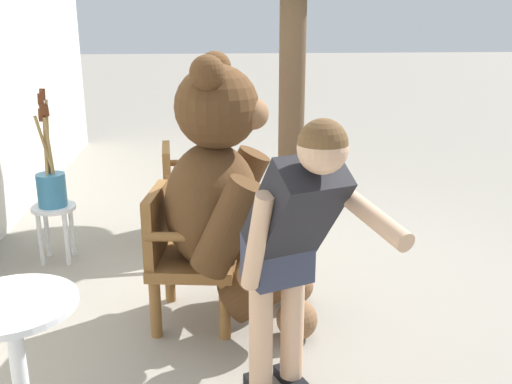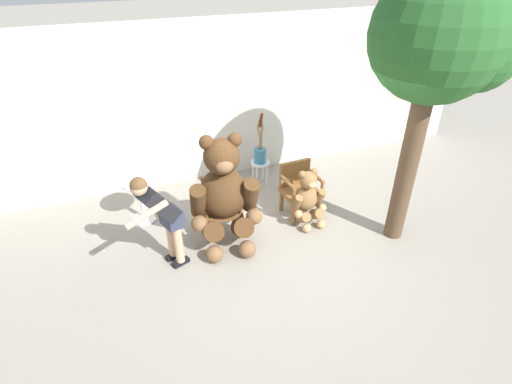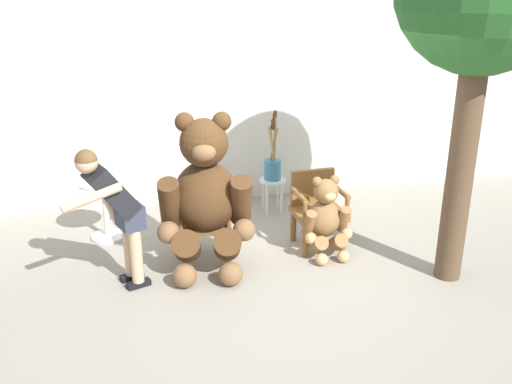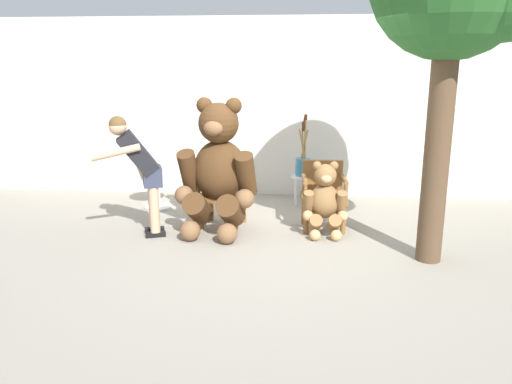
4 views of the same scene
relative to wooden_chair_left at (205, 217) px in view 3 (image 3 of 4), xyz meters
The scene contains 10 objects.
ground_plane 1.04m from the wooden_chair_left, 45.77° to the right, with size 60.00×60.00×0.00m, color gray.
back_wall 2.08m from the wooden_chair_left, 69.59° to the left, with size 10.00×0.16×2.80m, color silver.
wooden_chair_left is the anchor object (origin of this frame).
wooden_chair_right 1.30m from the wooden_chair_left, ahead, with size 0.59×0.55×0.86m.
teddy_bear_large 0.45m from the wooden_chair_left, 94.47° to the right, with size 1.03×1.01×1.68m.
teddy_bear_small 1.34m from the wooden_chair_left, 12.57° to the right, with size 0.55×0.53×0.92m.
person_visitor 1.16m from the wooden_chair_left, 150.32° to the right, with size 0.75×0.66×1.49m.
white_stool 1.48m from the wooden_chair_left, 45.29° to the left, with size 0.34×0.34×0.46m.
brush_bucket 1.49m from the wooden_chair_left, 45.27° to the left, with size 0.22×0.22×0.91m.
round_side_table 1.29m from the wooden_chair_left, 147.47° to the left, with size 0.56×0.56×0.72m.
Camera 3 is at (-1.37, -5.10, 2.95)m, focal length 40.00 mm.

